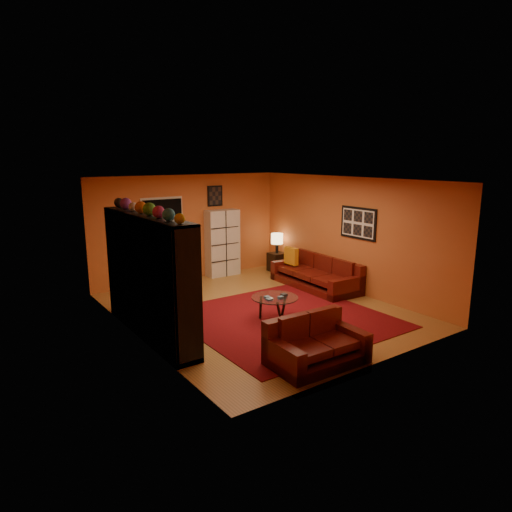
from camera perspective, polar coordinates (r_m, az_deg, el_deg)
floor at (r=9.27m, az=0.28°, el=-6.75°), size 6.00×6.00×0.00m
ceiling at (r=8.77m, az=0.30°, el=9.51°), size 6.00×6.00×0.00m
wall_back at (r=11.48m, az=-8.38°, el=3.53°), size 6.00×0.00×6.00m
wall_front at (r=6.77m, az=15.09°, el=-2.95°), size 6.00×0.00×6.00m
wall_left at (r=7.80m, az=-14.92°, el=-0.93°), size 0.00×6.00×6.00m
wall_right at (r=10.55m, az=11.48°, el=2.64°), size 0.00×6.00×6.00m
rug at (r=8.80m, az=3.46°, el=-7.81°), size 3.60×3.60×0.01m
doorway at (r=11.20m, az=-11.45°, el=1.74°), size 0.95×0.10×2.04m
wall_art_right at (r=10.29m, az=12.67°, el=4.03°), size 0.03×1.00×0.70m
wall_art_back at (r=11.72m, az=-5.15°, el=7.49°), size 0.42×0.03×0.52m
entertainment_unit at (r=7.93m, az=-13.29°, el=-2.48°), size 0.45×3.00×2.10m
tv at (r=8.02m, az=-13.08°, el=-2.80°), size 0.92×0.12×0.53m
sofa at (r=10.92m, az=7.75°, el=-2.36°), size 1.05×2.36×0.85m
loveseat at (r=7.01m, az=7.23°, el=-10.86°), size 1.46×0.91×0.85m
throw_pillow at (r=11.28m, az=4.41°, el=0.01°), size 0.12×0.42×0.42m
coffee_table at (r=8.63m, az=2.36°, el=-5.44°), size 0.88×0.88×0.44m
storage_cabinet at (r=11.78m, az=-4.22°, el=1.64°), size 0.86×0.40×1.70m
bowl_chair at (r=9.18m, az=-10.25°, el=-5.13°), size 0.71×0.71×0.58m
side_table at (r=12.29m, az=2.62°, el=-0.75°), size 0.40×0.40×0.50m
table_lamp at (r=12.16m, az=2.65°, el=2.12°), size 0.32×0.32×0.53m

